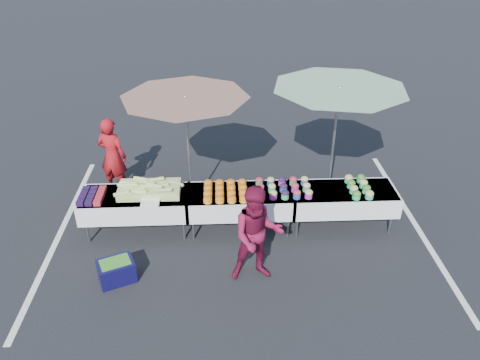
{
  "coord_description": "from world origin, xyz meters",
  "views": [
    {
      "loc": [
        -0.3,
        -6.81,
        5.05
      ],
      "look_at": [
        0.0,
        0.0,
        1.0
      ],
      "focal_mm": 35.0,
      "sensor_mm": 36.0,
      "label": 1
    }
  ],
  "objects_px": {
    "table_center": "(240,201)",
    "table_right": "(342,198)",
    "umbrella_left": "(186,107)",
    "table_left": "(136,203)",
    "storage_bin": "(116,270)",
    "umbrella_right": "(338,99)",
    "vendor": "(112,156)",
    "customer": "(257,235)"
  },
  "relations": [
    {
      "from": "table_center",
      "to": "table_right",
      "type": "relative_size",
      "value": 1.0
    },
    {
      "from": "umbrella_left",
      "to": "table_left",
      "type": "bearing_deg",
      "value": -142.35
    },
    {
      "from": "umbrella_left",
      "to": "storage_bin",
      "type": "xyz_separation_m",
      "value": [
        -1.07,
        -1.96,
        -1.87
      ]
    },
    {
      "from": "table_center",
      "to": "umbrella_right",
      "type": "relative_size",
      "value": 0.68
    },
    {
      "from": "table_left",
      "to": "umbrella_left",
      "type": "relative_size",
      "value": 0.79
    },
    {
      "from": "table_left",
      "to": "table_right",
      "type": "bearing_deg",
      "value": 0.0
    },
    {
      "from": "vendor",
      "to": "umbrella_left",
      "type": "xyz_separation_m",
      "value": [
        1.54,
        -0.69,
        1.27
      ]
    },
    {
      "from": "table_left",
      "to": "vendor",
      "type": "xyz_separation_m",
      "value": [
        -0.64,
        1.39,
        0.21
      ]
    },
    {
      "from": "table_center",
      "to": "storage_bin",
      "type": "relative_size",
      "value": 2.87
    },
    {
      "from": "customer",
      "to": "umbrella_left",
      "type": "height_order",
      "value": "umbrella_left"
    },
    {
      "from": "table_left",
      "to": "customer",
      "type": "bearing_deg",
      "value": -32.66
    },
    {
      "from": "table_left",
      "to": "table_center",
      "type": "height_order",
      "value": "same"
    },
    {
      "from": "table_right",
      "to": "umbrella_right",
      "type": "height_order",
      "value": "umbrella_right"
    },
    {
      "from": "table_right",
      "to": "umbrella_left",
      "type": "height_order",
      "value": "umbrella_left"
    },
    {
      "from": "customer",
      "to": "umbrella_right",
      "type": "relative_size",
      "value": 0.59
    },
    {
      "from": "table_center",
      "to": "table_left",
      "type": "bearing_deg",
      "value": 180.0
    },
    {
      "from": "table_right",
      "to": "customer",
      "type": "xyz_separation_m",
      "value": [
        -1.6,
        -1.28,
        0.22
      ]
    },
    {
      "from": "vendor",
      "to": "storage_bin",
      "type": "bearing_deg",
      "value": 117.87
    },
    {
      "from": "vendor",
      "to": "storage_bin",
      "type": "height_order",
      "value": "vendor"
    },
    {
      "from": "umbrella_left",
      "to": "umbrella_right",
      "type": "height_order",
      "value": "umbrella_right"
    },
    {
      "from": "vendor",
      "to": "umbrella_right",
      "type": "distance_m",
      "value": 4.43
    },
    {
      "from": "vendor",
      "to": "table_right",
      "type": "bearing_deg",
      "value": 179.55
    },
    {
      "from": "table_right",
      "to": "umbrella_left",
      "type": "xyz_separation_m",
      "value": [
        -2.69,
        0.7,
        1.47
      ]
    },
    {
      "from": "table_right",
      "to": "vendor",
      "type": "bearing_deg",
      "value": 161.88
    },
    {
      "from": "table_right",
      "to": "storage_bin",
      "type": "relative_size",
      "value": 2.87
    },
    {
      "from": "table_left",
      "to": "table_center",
      "type": "xyz_separation_m",
      "value": [
        1.8,
        0.0,
        0.0
      ]
    },
    {
      "from": "table_left",
      "to": "vendor",
      "type": "distance_m",
      "value": 1.54
    },
    {
      "from": "vendor",
      "to": "table_center",
      "type": "bearing_deg",
      "value": 168.04
    },
    {
      "from": "table_left",
      "to": "table_right",
      "type": "relative_size",
      "value": 1.0
    },
    {
      "from": "table_left",
      "to": "customer",
      "type": "distance_m",
      "value": 2.39
    },
    {
      "from": "table_left",
      "to": "umbrella_right",
      "type": "relative_size",
      "value": 0.68
    },
    {
      "from": "table_left",
      "to": "storage_bin",
      "type": "bearing_deg",
      "value": -97.22
    },
    {
      "from": "table_right",
      "to": "table_center",
      "type": "bearing_deg",
      "value": 180.0
    },
    {
      "from": "vendor",
      "to": "umbrella_left",
      "type": "bearing_deg",
      "value": 173.65
    },
    {
      "from": "table_center",
      "to": "storage_bin",
      "type": "height_order",
      "value": "table_center"
    },
    {
      "from": "table_right",
      "to": "umbrella_right",
      "type": "distance_m",
      "value": 1.73
    },
    {
      "from": "table_right",
      "to": "umbrella_left",
      "type": "relative_size",
      "value": 0.79
    },
    {
      "from": "storage_bin",
      "to": "customer",
      "type": "bearing_deg",
      "value": -23.33
    },
    {
      "from": "table_right",
      "to": "vendor",
      "type": "relative_size",
      "value": 1.18
    },
    {
      "from": "table_right",
      "to": "umbrella_left",
      "type": "bearing_deg",
      "value": 165.46
    },
    {
      "from": "umbrella_left",
      "to": "storage_bin",
      "type": "relative_size",
      "value": 3.65
    },
    {
      "from": "table_center",
      "to": "customer",
      "type": "distance_m",
      "value": 1.32
    }
  ]
}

